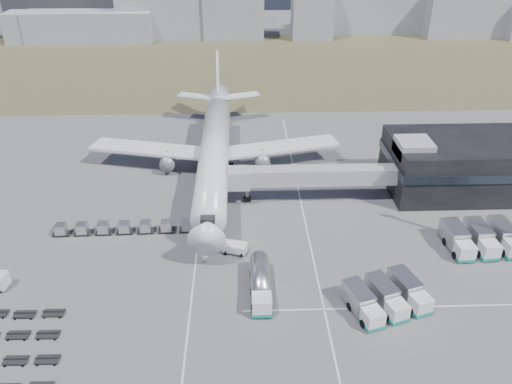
{
  "coord_description": "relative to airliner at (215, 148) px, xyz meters",
  "views": [
    {
      "loc": [
        5.11,
        -57.75,
        47.2
      ],
      "look_at": [
        7.68,
        16.89,
        4.0
      ],
      "focal_mm": 35.0,
      "sensor_mm": 36.0,
      "label": 1
    }
  ],
  "objects": [
    {
      "name": "ground",
      "position": [
        0.0,
        -32.38,
        -5.29
      ],
      "size": [
        420.0,
        420.0,
        0.0
      ],
      "primitive_type": "plane",
      "color": "#565659",
      "rests_on": "ground"
    },
    {
      "name": "grass_strip",
      "position": [
        0.0,
        77.62,
        -5.29
      ],
      "size": [
        420.0,
        90.0,
        0.01
      ],
      "primitive_type": "cube",
      "color": "#453D29",
      "rests_on": "ground"
    },
    {
      "name": "lane_markings",
      "position": [
        9.77,
        -29.38,
        -5.29
      ],
      "size": [
        47.12,
        110.0,
        0.01
      ],
      "color": "silver",
      "rests_on": "ground"
    },
    {
      "name": "terminal",
      "position": [
        47.77,
        -8.41,
        -0.04
      ],
      "size": [
        30.4,
        16.4,
        11.0
      ],
      "color": "black",
      "rests_on": "ground"
    },
    {
      "name": "jet_bridge",
      "position": [
        15.9,
        -11.95,
        -0.24
      ],
      "size": [
        30.3,
        3.8,
        7.05
      ],
      "color": "#939399",
      "rests_on": "ground"
    },
    {
      "name": "airliner",
      "position": [
        0.0,
        0.0,
        0.0
      ],
      "size": [
        51.59,
        64.53,
        17.62
      ],
      "color": "silver",
      "rests_on": "ground"
    },
    {
      "name": "skyline",
      "position": [
        6.05,
        118.32,
        4.7
      ],
      "size": [
        307.23,
        24.22,
        25.01
      ],
      "color": "#90929D",
      "rests_on": "ground"
    },
    {
      "name": "fuel_tanker",
      "position": [
        7.57,
        -36.78,
        -3.57
      ],
      "size": [
        2.8,
        10.65,
        3.44
      ],
      "rotation": [
        0.0,
        0.0,
        0.0
      ],
      "color": "silver",
      "rests_on": "ground"
    },
    {
      "name": "pushback_tug",
      "position": [
        4.0,
        -27.28,
        -4.49
      ],
      "size": [
        4.04,
        2.94,
        1.6
      ],
      "primitive_type": "cube",
      "rotation": [
        0.0,
        0.0,
        -0.27
      ],
      "color": "silver",
      "rests_on": "ground"
    },
    {
      "name": "catering_truck",
      "position": [
        0.92,
        4.63,
        -3.97
      ],
      "size": [
        3.78,
        6.06,
        2.59
      ],
      "rotation": [
        0.0,
        0.0,
        -0.28
      ],
      "color": "silver",
      "rests_on": "ground"
    },
    {
      "name": "service_trucks_near",
      "position": [
        24.28,
        -40.06,
        -3.66
      ],
      "size": [
        11.75,
        10.22,
        3.01
      ],
      "rotation": [
        0.0,
        0.0,
        0.32
      ],
      "color": "silver",
      "rests_on": "ground"
    },
    {
      "name": "service_trucks_far",
      "position": [
        42.66,
        -27.32,
        -3.55
      ],
      "size": [
        10.92,
        8.48,
        3.21
      ],
      "rotation": [
        0.0,
        0.0,
        0.05
      ],
      "color": "silver",
      "rests_on": "ground"
    },
    {
      "name": "uld_row",
      "position": [
        -12.48,
        -21.31,
        -4.21
      ],
      "size": [
        26.82,
        2.31,
        1.81
      ],
      "rotation": [
        0.0,
        0.0,
        0.02
      ],
      "color": "black",
      "rests_on": "ground"
    }
  ]
}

